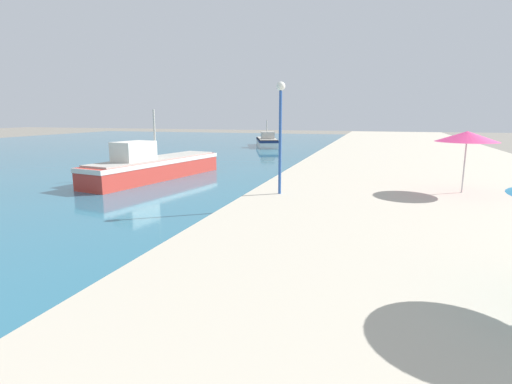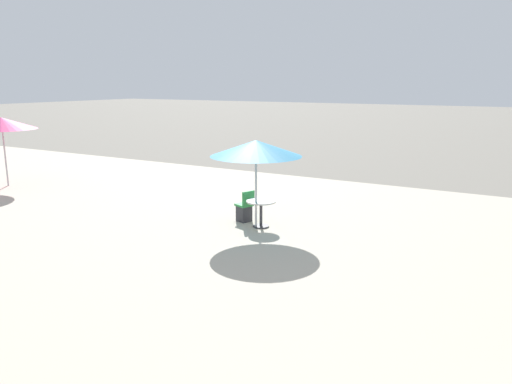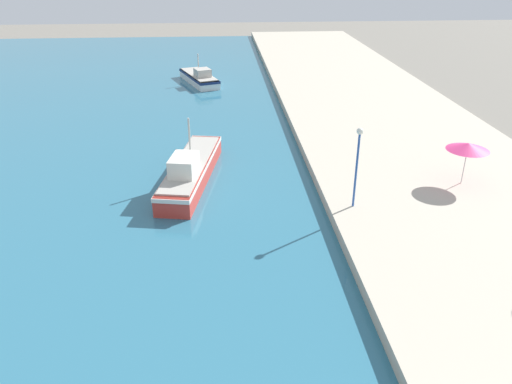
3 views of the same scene
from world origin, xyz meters
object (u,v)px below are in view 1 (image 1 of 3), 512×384
(fishing_boat_near, at_px, (154,166))
(lamppost, at_px, (280,119))
(cafe_umbrella_white, at_px, (467,137))
(fishing_boat_mid, at_px, (267,141))

(fishing_boat_near, relative_size, lamppost, 2.33)
(cafe_umbrella_white, xyz_separation_m, lamppost, (-7.36, -2.50, 0.72))
(lamppost, bearing_deg, fishing_boat_near, 149.88)
(cafe_umbrella_white, bearing_deg, fishing_boat_mid, 119.84)
(fishing_boat_mid, relative_size, cafe_umbrella_white, 3.16)
(fishing_boat_mid, bearing_deg, fishing_boat_near, -109.31)
(fishing_boat_mid, xyz_separation_m, lamppost, (9.39, -31.70, 3.09))
(fishing_boat_near, distance_m, lamppost, 11.03)
(fishing_boat_near, xyz_separation_m, cafe_umbrella_white, (16.56, -2.83, 2.18))
(cafe_umbrella_white, height_order, lamppost, lamppost)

